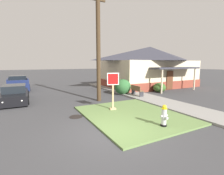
# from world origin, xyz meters

# --- Properties ---
(ground_plane) EXTENTS (160.00, 160.00, 0.00)m
(ground_plane) POSITION_xyz_m (0.00, 0.00, 0.00)
(ground_plane) COLOR #3D3D3F
(grass_corner_patch) EXTENTS (4.81, 5.92, 0.08)m
(grass_corner_patch) POSITION_xyz_m (2.05, 1.61, 0.04)
(grass_corner_patch) COLOR #668447
(grass_corner_patch) RESTS_ON ground
(sidewalk_strip) EXTENTS (2.20, 18.23, 0.12)m
(sidewalk_strip) POSITION_xyz_m (5.65, 6.17, 0.06)
(sidewalk_strip) COLOR gray
(sidewalk_strip) RESTS_ON ground
(fire_hydrant) EXTENTS (0.38, 0.34, 0.97)m
(fire_hydrant) POSITION_xyz_m (2.27, -0.52, 0.54)
(fire_hydrant) COLOR black
(fire_hydrant) RESTS_ON grass_corner_patch
(stop_sign) EXTENTS (0.70, 0.36, 2.21)m
(stop_sign) POSITION_xyz_m (1.55, 2.88, 1.15)
(stop_sign) COLOR tan
(stop_sign) RESTS_ON grass_corner_patch
(manhole_cover) EXTENTS (0.70, 0.70, 0.02)m
(manhole_cover) POSITION_xyz_m (-0.76, 2.77, 0.01)
(manhole_cover) COLOR black
(manhole_cover) RESTS_ON ground
(parked_sedan_black) EXTENTS (1.91, 4.37, 1.25)m
(parked_sedan_black) POSITION_xyz_m (-3.79, 8.36, 0.54)
(parked_sedan_black) COLOR black
(parked_sedan_black) RESTS_ON ground
(pickup_truck_navy) EXTENTS (2.22, 5.65, 1.48)m
(pickup_truck_navy) POSITION_xyz_m (-3.76, 14.84, 0.62)
(pickup_truck_navy) COLOR #19234C
(pickup_truck_navy) RESTS_ON ground
(street_bench) EXTENTS (0.51, 1.45, 0.85)m
(street_bench) POSITION_xyz_m (5.35, 5.62, 0.58)
(street_bench) COLOR brown
(street_bench) RESTS_ON sidewalk_strip
(utility_pole) EXTENTS (1.34, 0.31, 8.54)m
(utility_pole) POSITION_xyz_m (1.86, 5.70, 4.41)
(utility_pole) COLOR #42301E
(utility_pole) RESTS_ON ground
(corner_house) EXTENTS (11.08, 8.17, 4.87)m
(corner_house) POSITION_xyz_m (10.75, 10.31, 2.50)
(corner_house) COLOR brown
(corner_house) RESTS_ON ground
(shrub_near_porch) EXTENTS (1.23, 1.23, 0.94)m
(shrub_near_porch) POSITION_xyz_m (8.66, 6.35, 0.47)
(shrub_near_porch) COLOR #375C26
(shrub_near_porch) RESTS_ON ground
(shrub_by_curb) EXTENTS (1.50, 1.50, 1.42)m
(shrub_by_curb) POSITION_xyz_m (4.82, 7.07, 0.71)
(shrub_by_curb) COLOR #2F6433
(shrub_by_curb) RESTS_ON ground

